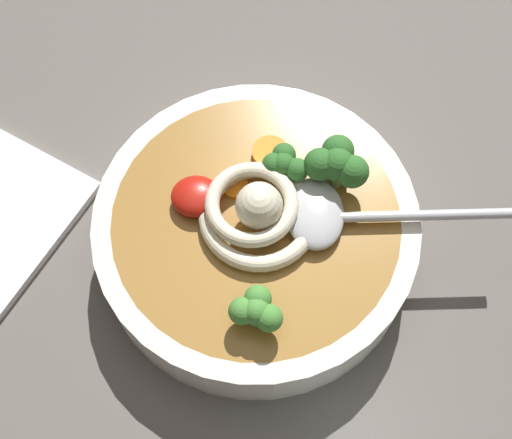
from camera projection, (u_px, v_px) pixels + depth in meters
The scene contains 10 objects.
table_slab at pixel (277, 246), 59.91cm from camera, with size 136.95×136.95×3.51cm, color #5B5651.
soup_bowl at pixel (256, 234), 55.43cm from camera, with size 24.92×24.92×5.37cm.
noodle_pile at pixel (257, 210), 52.03cm from camera, with size 9.97×9.78×4.01cm.
soup_spoon at pixel (333, 213), 52.43cm from camera, with size 17.49×6.49×1.60cm.
chili_sauce_dollop at pixel (197, 191), 53.15cm from camera, with size 3.88×3.49×1.74cm, color #B2190F.
broccoli_floret_rear at pixel (286, 164), 53.11cm from camera, with size 3.60×3.10×2.85cm.
broccoli_floret_front at pixel (337, 163), 52.39cm from camera, with size 4.90×4.22×3.88cm.
broccoli_floret_beside_chili at pixel (256, 310), 48.04cm from camera, with size 3.81×3.28×3.01cm.
carrot_slice_left at pixel (270, 153), 55.24cm from camera, with size 2.88×2.88×0.62cm, color orange.
carrot_slice_near_spoon at pixel (235, 186), 54.07cm from camera, with size 2.05×2.05×0.41cm, color orange.
Camera 1 is at (-0.50, 23.83, 56.79)cm, focal length 49.49 mm.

